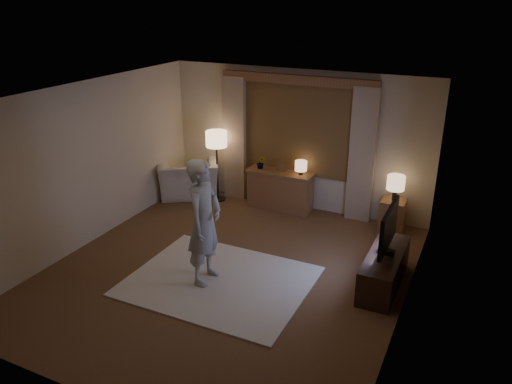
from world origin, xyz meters
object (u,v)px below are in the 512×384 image
Objects in this scene: armchair at (189,178)px; side_table at (392,215)px; sideboard at (280,191)px; person at (204,222)px; tv_stand at (384,269)px.

armchair is 4.03m from side_table.
sideboard is 2.14× the size of side_table.
armchair is 0.64× the size of person.
tv_stand is at bearing -82.12° from side_table.
tv_stand is (0.25, -1.81, -0.03)m from side_table.
armchair is (-1.91, -0.20, 0.03)m from sideboard.
tv_stand is (4.28, -1.66, -0.13)m from armchair.
tv_stand is 0.78× the size of person.
side_table is at bearing -39.45° from person.
sideboard is at bearing 178.64° from side_table.
side_table is (2.11, -0.05, -0.07)m from sideboard.
side_table is 1.83m from tv_stand.
person reaches higher than armchair.
sideboard is 1.92m from armchair.
person is (-2.30, -0.97, 0.67)m from tv_stand.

